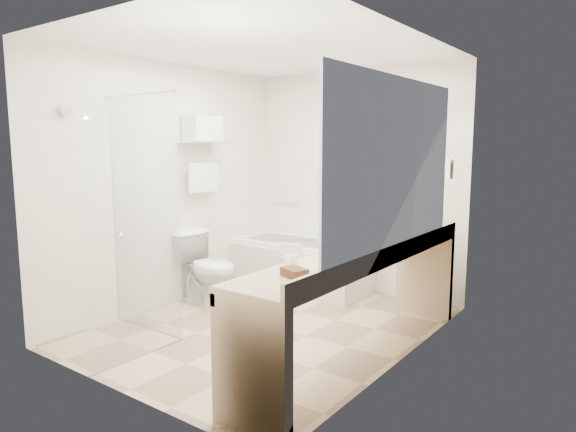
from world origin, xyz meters
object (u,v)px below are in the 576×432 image
Objects in this scene: bathtub at (301,265)px; vanity_counter at (360,280)px; water_bottle_left at (412,222)px; toilet at (208,269)px; amenity_basket at (294,272)px.

vanity_counter is at bearing -42.35° from bathtub.
vanity_counter is at bearing -85.66° from water_bottle_left.
vanity_counter reaches higher than bathtub.
vanity_counter reaches higher than toilet.
water_bottle_left is at bearing -59.67° from toilet.
toilet is at bearing 171.02° from vanity_counter.
vanity_counter reaches higher than amenity_basket.
toilet is 4.55× the size of amenity_basket.
amenity_basket reaches higher than bathtub.
toilet is at bearing -112.69° from bathtub.
vanity_counter is 14.48× the size of water_bottle_left.
amenity_basket is at bearing -89.93° from vanity_counter.
toilet is (-1.97, 0.31, -0.27)m from vanity_counter.
toilet is at bearing 148.92° from amenity_basket.
vanity_counter is 16.06× the size of amenity_basket.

